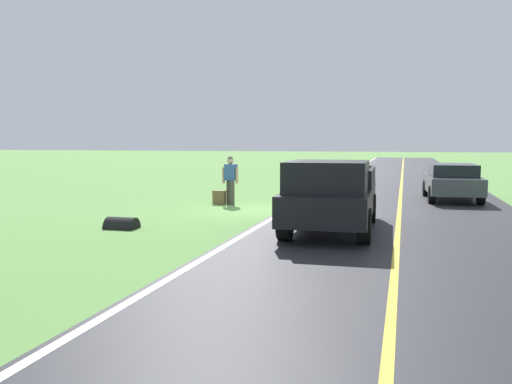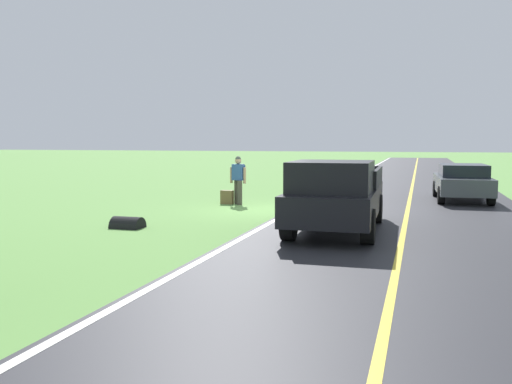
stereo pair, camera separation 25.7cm
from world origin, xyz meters
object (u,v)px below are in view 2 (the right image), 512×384
Objects in this scene: hitchhiker_walking at (238,177)px; sedan_near_oncoming at (462,181)px; suitcase_carried at (227,197)px; pickup_truck_passing at (336,194)px.

hitchhiker_walking reaches higher than sedan_near_oncoming.
sedan_near_oncoming reaches higher than suitcase_carried.
hitchhiker_walking is at bearing 24.68° from sedan_near_oncoming.
hitchhiker_walking is at bearing 100.86° from suitcase_carried.
pickup_truck_passing reaches higher than hitchhiker_walking.
hitchhiker_walking is 0.32× the size of pickup_truck_passing.
hitchhiker_walking reaches higher than suitcase_carried.
pickup_truck_passing reaches higher than sedan_near_oncoming.
suitcase_carried is at bearing 6.84° from hitchhiker_walking.
suitcase_carried is 0.09× the size of pickup_truck_passing.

